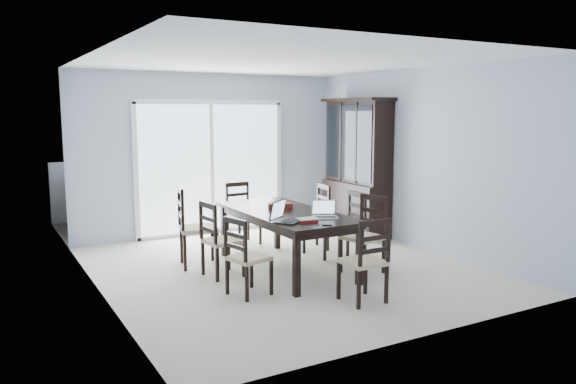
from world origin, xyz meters
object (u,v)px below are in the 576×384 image
chair_right_far (317,210)px  game_box (280,206)px  chair_left_far (190,218)px  chair_left_mid (216,231)px  chair_right_near (368,226)px  laptop_silver (325,214)px  chair_end_near (368,252)px  dining_table (285,217)px  chair_end_far (241,206)px  cell_phone (327,225)px  hot_tub (143,201)px  china_hutch (357,169)px  chair_left_near (243,248)px  laptop_dark (290,217)px  chair_right_mid (350,219)px

chair_right_far → game_box: (-0.90, -0.54, 0.21)m
chair_left_far → chair_left_mid: bearing=22.3°
chair_right_near → laptop_silver: bearing=79.7°
chair_end_near → laptop_silver: (0.07, 0.93, 0.24)m
dining_table → game_box: game_box is taller
chair_end_far → cell_phone: bearing=81.8°
chair_right_far → hot_tub: bearing=41.0°
cell_phone → game_box: 1.17m
dining_table → hot_tub: (-0.88, 3.45, -0.21)m
chair_left_far → china_hutch: bearing=112.8°
hot_tub → chair_left_far: bearing=-92.7°
chair_left_mid → game_box: size_ratio=3.42×
chair_end_far → chair_left_near: bearing=60.8°
chair_right_far → hot_tub: chair_right_far is taller
game_box → china_hutch: bearing=28.3°
chair_left_mid → chair_right_near: 1.88m
chair_right_far → chair_end_far: 1.20m
chair_right_near → game_box: size_ratio=3.55×
dining_table → cell_phone: cell_phone is taller
laptop_dark → cell_phone: (0.27, -0.37, -0.05)m
china_hutch → laptop_dark: china_hutch is taller
chair_right_near → laptop_dark: chair_right_near is taller
hot_tub → china_hutch: bearing=-37.2°
hot_tub → chair_left_near: bearing=-90.6°
laptop_dark → china_hutch: bearing=2.9°
chair_right_far → chair_right_near: bearing=-175.7°
dining_table → chair_end_far: bearing=86.0°
chair_end_near → dining_table: bearing=93.9°
chair_right_near → chair_left_near: bearing=80.1°
dining_table → china_hutch: bearing=31.7°
chair_end_far → dining_table: bearing=81.0°
dining_table → chair_end_near: size_ratio=2.09×
chair_right_mid → cell_phone: (-0.96, -0.89, 0.18)m
chair_left_near → chair_end_near: bearing=36.8°
chair_left_near → chair_left_far: size_ratio=0.84×
chair_right_near → cell_phone: size_ratio=10.67×
laptop_dark → chair_left_far: bearing=81.7°
dining_table → game_box: (0.02, 0.17, 0.12)m
hot_tub → chair_right_far: bearing=-56.8°
chair_right_near → chair_right_far: size_ratio=1.01×
chair_left_mid → game_box: bearing=88.0°
chair_left_near → laptop_silver: (1.10, 0.07, 0.26)m
chair_left_mid → chair_end_near: 1.94m
dining_table → chair_left_far: (-1.01, 0.71, -0.03)m
dining_table → chair_right_far: 1.17m
chair_right_mid → chair_end_near: bearing=152.8°
chair_end_far → cell_phone: (-0.14, -2.60, 0.19)m
chair_right_far → chair_end_far: size_ratio=1.03×
chair_right_near → cell_phone: chair_right_near is taller
chair_right_far → game_box: bearing=128.9°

